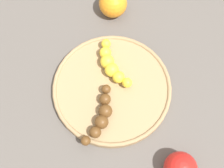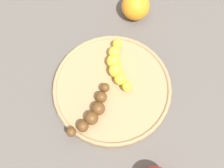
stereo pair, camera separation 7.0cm
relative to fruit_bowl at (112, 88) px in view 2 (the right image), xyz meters
The scene contains 5 objects.
ground_plane 0.01m from the fruit_bowl, ahead, with size 2.40×2.40×0.00m, color #56514C.
fruit_bowl is the anchor object (origin of this frame).
banana_overripe 0.08m from the fruit_bowl, behind, with size 0.15×0.05×0.03m.
banana_yellow 0.06m from the fruit_bowl, 25.09° to the left, with size 0.10×0.11×0.03m.
orange_fruit 0.24m from the fruit_bowl, 22.75° to the left, with size 0.08×0.08×0.08m, color orange.
Camera 2 is at (-0.21, -0.17, 0.68)m, focal length 47.29 mm.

